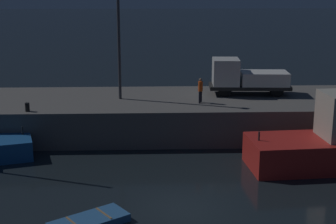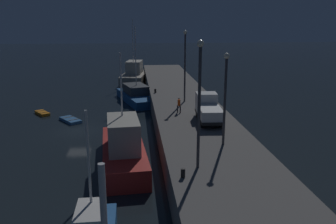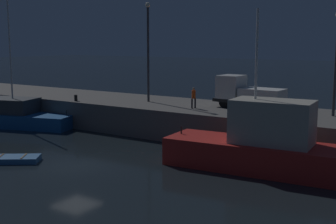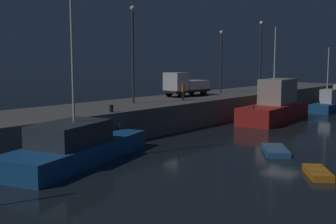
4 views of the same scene
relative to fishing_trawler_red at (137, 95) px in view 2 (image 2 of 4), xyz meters
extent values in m
plane|color=black|center=(14.17, -6.67, -0.96)|extent=(320.00, 320.00, 0.00)
cube|color=#5B5956|center=(14.17, 5.79, 0.22)|extent=(79.71, 7.89, 2.35)
cube|color=#195193|center=(0.17, 0.05, -0.36)|extent=(11.72, 6.56, 1.18)
cube|color=#33383D|center=(-0.45, -0.13, 0.88)|extent=(5.49, 4.15, 1.31)
cylinder|color=silver|center=(-0.07, -0.02, 5.87)|extent=(0.14, 0.14, 8.67)
cylinder|color=#262626|center=(5.10, 1.49, 0.48)|extent=(0.10, 0.10, 0.50)
cube|color=red|center=(23.81, -1.33, -0.11)|extent=(11.27, 4.29, 1.68)
cube|color=#ADA899|center=(24.62, -1.27, 2.00)|extent=(4.77, 2.83, 2.55)
cylinder|color=silver|center=(23.58, -1.35, 5.87)|extent=(0.14, 0.14, 5.18)
cylinder|color=#262626|center=(18.76, -1.73, 0.98)|extent=(0.10, 0.10, 0.50)
cube|color=gray|center=(-17.26, -0.20, -0.03)|extent=(12.74, 6.05, 1.85)
cube|color=#ADA899|center=(-16.98, -0.24, 2.10)|extent=(5.15, 3.53, 2.42)
cylinder|color=silver|center=(-15.86, -0.42, 7.34)|extent=(0.14, 0.14, 8.05)
cylinder|color=#262626|center=(-11.70, -1.09, 1.14)|extent=(0.10, 0.10, 0.50)
cube|color=silver|center=(35.62, -2.65, 0.88)|extent=(2.40, 1.49, 1.66)
cylinder|color=silver|center=(34.93, -2.66, 4.19)|extent=(0.14, 0.14, 4.97)
cylinder|color=#262626|center=(32.53, -2.69, 0.30)|extent=(0.10, 0.10, 0.50)
cube|color=#2D6099|center=(10.13, -8.15, -0.78)|extent=(3.58, 3.11, 0.35)
cube|color=olive|center=(10.73, -7.73, -0.59)|extent=(0.82, 1.12, 0.04)
cube|color=olive|center=(9.53, -8.58, -0.59)|extent=(0.82, 1.12, 0.04)
cube|color=orange|center=(6.41, -12.42, -0.78)|extent=(2.78, 2.39, 0.35)
cube|color=olive|center=(6.89, -12.08, -0.58)|extent=(0.62, 0.84, 0.04)
cube|color=olive|center=(5.93, -12.75, -0.58)|extent=(0.62, 0.84, 0.04)
cylinder|color=#38383D|center=(10.77, 5.76, 5.42)|extent=(0.20, 0.20, 8.05)
sphere|color=#F9EFCC|center=(10.77, 5.76, 9.62)|extent=(0.44, 0.44, 0.44)
cylinder|color=#38383D|center=(26.15, 6.65, 4.79)|extent=(0.20, 0.20, 6.80)
sphere|color=#F9EFCC|center=(26.15, 6.65, 8.37)|extent=(0.44, 0.44, 0.44)
cylinder|color=#38383D|center=(30.38, 3.83, 5.38)|extent=(0.20, 0.20, 7.98)
sphere|color=#F9EFCC|center=(30.38, 3.83, 9.55)|extent=(0.44, 0.44, 0.44)
cylinder|color=black|center=(17.97, 6.06, 1.85)|extent=(0.91, 0.33, 0.90)
cylinder|color=black|center=(18.06, 7.76, 1.85)|extent=(0.91, 0.33, 0.90)
cylinder|color=black|center=(21.57, 5.86, 1.85)|extent=(0.91, 0.33, 0.90)
cylinder|color=black|center=(21.66, 7.57, 1.85)|extent=(0.91, 0.33, 0.90)
cube|color=black|center=(19.81, 6.81, 1.97)|extent=(5.73, 2.34, 0.25)
cube|color=silver|center=(18.13, 6.91, 3.01)|extent=(1.91, 2.13, 1.82)
cube|color=silver|center=(20.82, 6.76, 2.55)|extent=(3.37, 2.21, 0.91)
cylinder|color=black|center=(16.17, 4.53, 1.79)|extent=(0.13, 0.13, 0.78)
cylinder|color=black|center=(16.05, 4.25, 1.79)|extent=(0.13, 0.13, 0.78)
cylinder|color=#E54C14|center=(16.11, 4.39, 2.50)|extent=(0.39, 0.39, 0.65)
sphere|color=#8C664C|center=(16.11, 4.39, 2.94)|extent=(0.19, 0.19, 0.19)
cylinder|color=black|center=(5.24, 2.53, 1.67)|extent=(0.28, 0.28, 0.54)
cylinder|color=black|center=(31.82, 2.63, 1.70)|extent=(0.28, 0.28, 0.60)
camera|label=1|loc=(12.80, -28.34, 9.37)|focal=54.83mm
camera|label=2|loc=(51.51, -0.23, 10.87)|focal=36.91mm
camera|label=3|loc=(33.69, -26.04, 6.64)|focal=48.46mm
camera|label=4|loc=(-15.49, -20.45, 5.22)|focal=44.99mm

